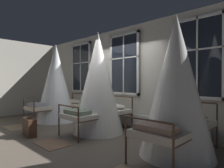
% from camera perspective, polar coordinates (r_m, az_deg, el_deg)
% --- Properties ---
extents(ground, '(17.24, 17.24, 0.00)m').
position_cam_1_polar(ground, '(5.25, -5.91, -14.43)').
color(ground, brown).
extents(back_wall_with_windows, '(9.06, 0.10, 3.05)m').
position_cam_1_polar(back_wall_with_windows, '(6.05, 4.21, 2.14)').
color(back_wall_with_windows, beige).
rests_on(back_wall_with_windows, ground).
extents(window_bank, '(5.57, 0.10, 2.78)m').
position_cam_1_polar(window_bank, '(5.96, 3.46, -1.67)').
color(window_bank, black).
rests_on(window_bank, ground).
extents(cot_first, '(1.37, 1.93, 2.68)m').
position_cam_1_polar(cot_first, '(7.03, -16.15, 0.08)').
color(cot_first, '#4C3323').
rests_on(cot_first, ground).
extents(cot_second, '(1.37, 1.92, 2.72)m').
position_cam_1_polar(cot_second, '(5.27, -4.11, 0.17)').
color(cot_second, '#4C3323').
rests_on(cot_second, ground).
extents(cot_third, '(1.37, 1.91, 2.63)m').
position_cam_1_polar(cot_third, '(3.79, 18.36, -0.76)').
color(cot_third, '#4C3323').
rests_on(cot_third, ground).
extents(rug_first, '(0.82, 0.59, 0.01)m').
position_cam_1_polar(rug_first, '(6.62, -26.40, -11.30)').
color(rug_first, '#8E7A5B').
rests_on(rug_first, ground).
extents(rug_second, '(0.81, 0.57, 0.01)m').
position_cam_1_polar(rug_second, '(4.65, -17.14, -16.41)').
color(rug_second, brown).
rests_on(rug_second, ground).
extents(suitcase_dark, '(0.58, 0.27, 0.47)m').
position_cam_1_polar(suitcase_dark, '(5.44, -23.08, -11.54)').
color(suitcase_dark, '#472D1E').
rests_on(suitcase_dark, ground).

